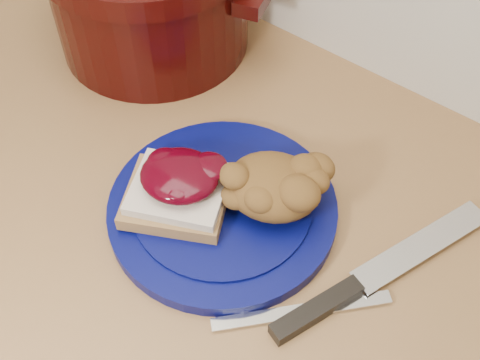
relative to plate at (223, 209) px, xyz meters
The scene contains 6 objects.
base_cabinet 0.48m from the plate, 141.87° to the left, with size 4.00×0.60×0.86m, color beige.
plate is the anchor object (origin of this frame).
sandwich 0.06m from the plate, 143.64° to the right, with size 0.15×0.14×0.06m.
stuffing_mound 0.07m from the plate, 40.07° to the left, with size 0.11×0.09×0.05m, color brown.
chef_knife 0.17m from the plate, ahead, with size 0.12×0.28×0.02m.
butter_knife 0.15m from the plate, 17.88° to the right, with size 0.19×0.01×0.00m, color silver.
Camera 1 is at (0.30, 1.17, 1.47)m, focal length 45.00 mm.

